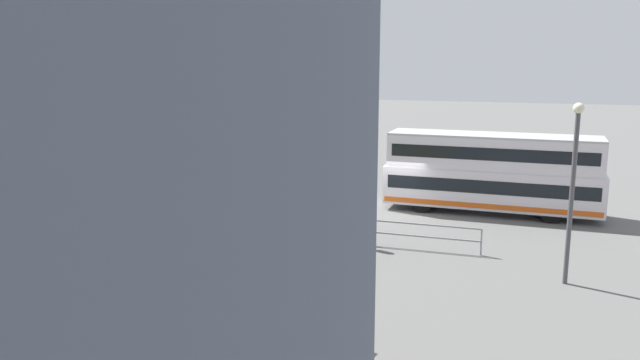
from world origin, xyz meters
The scene contains 8 objects.
ground_plane centered at (0.00, 0.00, 0.00)m, with size 160.00×160.00×0.00m, color #61615F.
double_decker_bus centered at (-4.35, -1.54, 2.00)m, with size 10.39×2.82×3.90m.
tram_yellow centered at (7.76, 13.85, 1.81)m, with size 15.48×5.45×3.49m.
pedestrian_near_railing centered at (4.92, 5.46, 0.96)m, with size 0.45×0.45×1.67m.
pedestrian_crossing centered at (0.05, 6.11, 0.91)m, with size 0.45×0.45×1.59m.
pedestrian_railing centered at (0.17, 5.59, 0.75)m, with size 9.23×0.08×1.08m.
info_sign centered at (4.88, 6.02, 1.60)m, with size 1.13×0.24×2.31m.
street_lamp centered at (-7.36, 7.85, 3.64)m, with size 0.36×0.36×6.16m.
Camera 1 is at (-5.69, 29.66, 7.63)m, focal length 35.01 mm.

